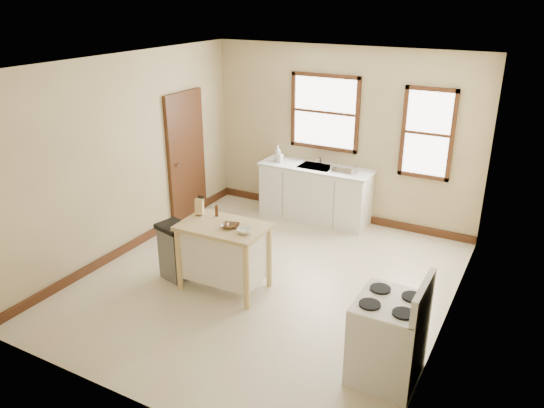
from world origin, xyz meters
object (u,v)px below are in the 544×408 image
Objects in this scene: soap_bottle_b at (280,156)px; dish_rack at (344,169)px; kitchen_island at (224,257)px; gas_stove at (389,328)px; pepper_grinder at (217,211)px; bowl_a at (229,226)px; bowl_b at (233,226)px; trash_bin at (175,251)px; soap_bottle_a at (278,153)px; knife_block at (199,207)px; bowl_c at (244,231)px.

dish_rack is (1.12, 0.04, -0.05)m from soap_bottle_b.
gas_stove is at bearing -17.59° from kitchen_island.
bowl_a is at bearing -34.47° from pepper_grinder.
dish_rack is 2.24× the size of bowl_b.
kitchen_island is at bearing -73.07° from soap_bottle_b.
soap_bottle_b is at bearing 99.83° from trash_bin.
knife_block is at bearing -103.16° from soap_bottle_a.
trash_bin is at bearing -89.04° from soap_bottle_b.
bowl_b is (0.74, -2.56, -0.15)m from soap_bottle_a.
gas_stove is (2.54, -0.85, -0.39)m from pepper_grinder.
knife_block is 1.33× the size of pepper_grinder.
soap_bottle_b is 0.26× the size of trash_bin.
pepper_grinder is at bearing -77.41° from soap_bottle_b.
bowl_c is at bearing -37.57° from knife_block.
bowl_c is at bearing 14.56° from trash_bin.
knife_block is 0.23m from pepper_grinder.
trash_bin is at bearing 169.36° from gas_stove.
knife_block is (0.15, -2.43, -0.07)m from soap_bottle_a.
bowl_a is 1.11× the size of bowl_b.
kitchen_island is at bearing 168.47° from bowl_c.
kitchen_island is at bearing -39.91° from knife_block.
kitchen_island is at bearing -93.61° from soap_bottle_a.
trash_bin is (-0.18, -2.59, -0.63)m from soap_bottle_b.
kitchen_island is (0.53, -2.51, -0.58)m from soap_bottle_b.
dish_rack is 3.66m from gas_stove.
trash_bin is (-0.12, -2.65, -0.66)m from soap_bottle_a.
soap_bottle_a is at bearing 98.94° from pepper_grinder.
soap_bottle_b is at bearing 132.03° from gas_stove.
dish_rack is at bearing 118.35° from gas_stove.
gas_stove is at bearing -17.01° from bowl_b.
soap_bottle_a is 1.30× the size of knife_block.
knife_block is 0.18× the size of gas_stove.
kitchen_island is at bearing -102.89° from dish_rack.
dish_rack reaches higher than trash_bin.
dish_rack is 2.63m from knife_block.
knife_block is at bearing 53.62° from trash_bin.
pepper_grinder is 0.64m from bowl_c.
bowl_b is (0.05, 0.03, -0.00)m from bowl_a.
soap_bottle_a reaches higher than dish_rack.
pepper_grinder is at bearing 155.10° from bowl_c.
soap_bottle_b is at bearing 108.98° from bowl_c.
gas_stove reaches higher than bowl_b.
dish_rack is at bearing 75.21° from kitchen_island.
gas_stove is (2.22, -0.63, -0.34)m from bowl_a.
gas_stove reaches higher than dish_rack.
bowl_a is 0.97m from trash_bin.
kitchen_island is 6.58× the size of bowl_b.
knife_block is at bearing -165.08° from pepper_grinder.
bowl_b is (-0.44, -2.54, -0.06)m from dish_rack.
soap_bottle_a reaches higher than kitchen_island.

